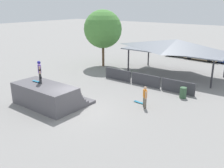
% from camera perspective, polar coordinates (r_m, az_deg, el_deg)
% --- Properties ---
extents(ground_plane, '(160.00, 160.00, 0.00)m').
position_cam_1_polar(ground_plane, '(17.40, -8.09, -6.10)').
color(ground_plane, gray).
extents(quarter_pipe_ramp, '(4.92, 3.79, 1.57)m').
position_cam_1_polar(quarter_pipe_ramp, '(18.57, -14.41, -2.57)').
color(quarter_pipe_ramp, '#565459').
rests_on(quarter_pipe_ramp, ground).
extents(skater_on_deck, '(0.66, 0.51, 1.62)m').
position_cam_1_polar(skater_on_deck, '(18.51, -16.22, 3.01)').
color(skater_on_deck, '#2D2D33').
rests_on(skater_on_deck, quarter_pipe_ramp).
extents(skateboard_on_deck, '(0.77, 0.23, 0.09)m').
position_cam_1_polar(skateboard_on_deck, '(19.00, -16.86, 0.59)').
color(skateboard_on_deck, blue).
rests_on(skateboard_on_deck, quarter_pipe_ramp).
extents(bystander_walking, '(0.49, 0.53, 1.55)m').
position_cam_1_polar(bystander_walking, '(17.64, 7.54, -2.71)').
color(bystander_walking, '#6B6051').
rests_on(bystander_walking, ground).
extents(skateboard_on_ground, '(0.83, 0.25, 0.09)m').
position_cam_1_polar(skateboard_on_ground, '(18.67, 6.11, -4.13)').
color(skateboard_on_ground, green).
rests_on(skateboard_on_ground, ground).
extents(barrier_fence, '(8.99, 0.12, 1.05)m').
position_cam_1_polar(barrier_fence, '(22.43, 7.66, 0.87)').
color(barrier_fence, '#3D3D42').
rests_on(barrier_fence, ground).
extents(pavilion_shelter, '(10.21, 5.03, 3.67)m').
position_cam_1_polar(pavilion_shelter, '(26.09, 14.55, 8.60)').
color(pavilion_shelter, '#2D2D33').
rests_on(pavilion_shelter, ground).
extents(tree_beside_pavilion, '(4.32, 4.32, 6.45)m').
position_cam_1_polar(tree_beside_pavilion, '(29.00, -2.09, 12.43)').
color(tree_beside_pavilion, brown).
rests_on(tree_beside_pavilion, ground).
extents(trash_bin, '(0.52, 0.52, 0.85)m').
position_cam_1_polar(trash_bin, '(20.18, 15.93, -1.92)').
color(trash_bin, '#385B3D').
rests_on(trash_bin, ground).
extents(parked_car_silver, '(4.29, 1.99, 1.27)m').
position_cam_1_polar(parked_car_silver, '(36.09, 15.52, 6.96)').
color(parked_car_silver, '#A8AAAF').
rests_on(parked_car_silver, ground).
extents(parked_car_tan, '(4.51, 1.97, 1.27)m').
position_cam_1_polar(parked_car_tan, '(34.74, 19.85, 6.15)').
color(parked_car_tan, tan).
rests_on(parked_car_tan, ground).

